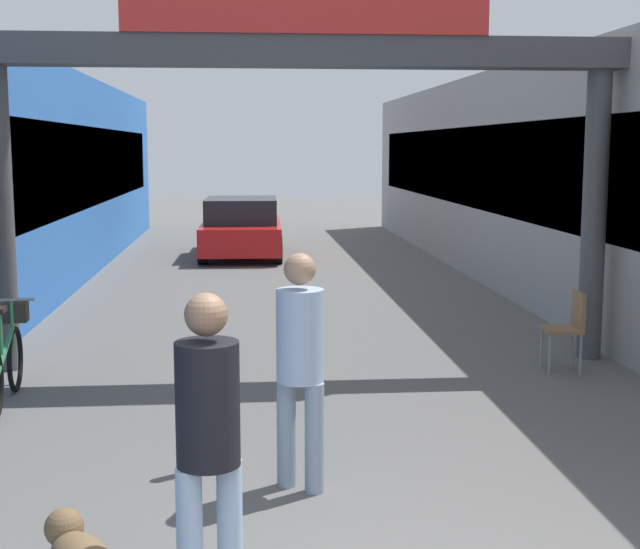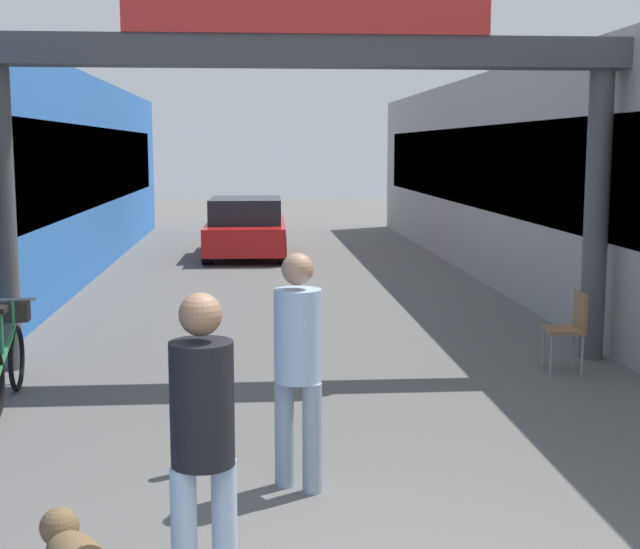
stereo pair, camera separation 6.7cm
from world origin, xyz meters
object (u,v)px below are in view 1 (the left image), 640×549
Objects in this scene: pedestrian_with_dog at (208,431)px; cafe_chair_wood_nearer at (569,323)px; bicycle_green_farthest at (7,358)px; bollard_post_metal at (221,402)px; pedestrian_companion at (300,356)px; parked_car_red at (242,228)px.

pedestrian_with_dog is 6.14m from cafe_chair_wood_nearer.
bicycle_green_farthest is (-2.11, 4.10, -0.55)m from pedestrian_with_dog.
bicycle_green_farthest is 5.92m from cafe_chair_wood_nearer.
pedestrian_companion is at bearing -42.82° from bollard_post_metal.
bollard_post_metal is 0.25× the size of parked_car_red.
pedestrian_companion is 1.95× the size of cafe_chair_wood_nearer.
bollard_post_metal reaches higher than bicycle_green_farthest.
bollard_post_metal is 1.13× the size of cafe_chair_wood_nearer.
pedestrian_companion is 1.02× the size of bicycle_green_farthest.
pedestrian_with_dog is at bearing -62.80° from bicycle_green_farthest.
parked_car_red is at bearing 89.50° from pedestrian_with_dog.
pedestrian_companion reaches higher than bicycle_green_farthest.
pedestrian_with_dog is at bearing -127.93° from cafe_chair_wood_nearer.
bicycle_green_farthest is 2.86m from bollard_post_metal.
pedestrian_with_dog reaches higher than bollard_post_metal.
pedestrian_with_dog is 1.71× the size of bollard_post_metal.
bollard_post_metal is (2.12, -1.93, 0.08)m from bicycle_green_farthest.
bicycle_green_farthest is at bearing 137.68° from bollard_post_metal.
bollard_post_metal is (-0.58, 0.54, -0.48)m from pedestrian_companion.
parked_car_red is at bearing 91.83° from pedestrian_companion.
parked_car_red is (0.13, 13.55, 0.13)m from bollard_post_metal.
pedestrian_with_dog is 15.73m from parked_car_red.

